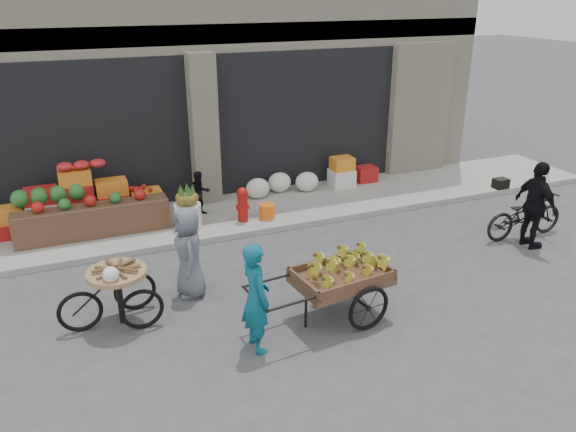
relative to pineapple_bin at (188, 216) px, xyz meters
name	(u,v)px	position (x,y,z in m)	size (l,w,h in m)	color
ground	(297,319)	(0.75, -3.60, -0.37)	(80.00, 80.00, 0.00)	#424244
sidewalk	(219,216)	(0.75, 0.50, -0.31)	(18.00, 2.20, 0.12)	gray
building	(169,36)	(0.75, 4.43, 3.00)	(14.00, 6.45, 7.00)	beige
fruit_display	(89,201)	(-1.73, 0.78, 0.30)	(3.10, 1.12, 1.24)	#A51717
pineapple_bin	(188,216)	(0.00, 0.00, 0.00)	(0.52, 0.52, 0.50)	silver
fire_hydrant	(243,203)	(1.10, -0.05, 0.13)	(0.22, 0.22, 0.71)	#A5140F
orange_bucket	(267,211)	(1.60, -0.10, -0.10)	(0.32, 0.32, 0.30)	orange
right_bay_goods	(320,177)	(3.36, 1.10, 0.04)	(3.35, 0.60, 0.70)	silver
seated_person	(200,193)	(0.40, 0.60, 0.21)	(0.45, 0.35, 0.93)	black
banana_cart	(339,275)	(1.32, -3.78, 0.32)	(2.36, 1.18, 0.95)	brown
vendor_woman	(256,297)	(-0.02, -4.04, 0.40)	(0.56, 0.37, 1.54)	#0E566C
tricycle_cart	(118,288)	(-1.62, -2.72, 0.20)	(1.43, 0.86, 0.95)	#9E7F51
vendor_grey	(189,253)	(-0.50, -2.30, 0.35)	(0.70, 0.46, 1.44)	slate
bicycle	(525,215)	(5.93, -2.59, 0.08)	(0.60, 1.72, 0.90)	black
cyclist	(536,206)	(5.73, -2.99, 0.45)	(0.96, 0.40, 1.64)	black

